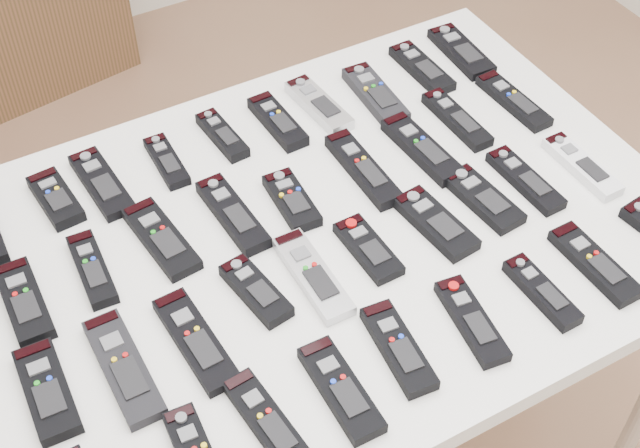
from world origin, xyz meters
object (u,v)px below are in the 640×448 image
remote_17 (457,119)px  remote_27 (525,180)px  remote_16 (422,149)px  remote_33 (398,348)px  remote_21 (196,341)px  remote_10 (24,302)px  table (320,254)px  remote_3 (167,161)px  remote_22 (256,291)px  remote_7 (375,95)px  remote_4 (222,135)px  remote_24 (368,249)px  remote_28 (582,166)px  remote_34 (472,321)px  remote_36 (595,264)px  remote_12 (161,239)px  remote_14 (292,200)px  remote_8 (422,68)px  remote_5 (278,122)px  remote_9 (461,51)px  remote_2 (102,183)px  remote_6 (319,105)px  remote_26 (483,199)px  remote_31 (268,423)px  remote_35 (542,292)px  remote_1 (56,199)px  remote_15 (363,169)px  remote_13 (233,214)px  remote_19 (47,391)px  remote_18 (513,101)px  remote_11 (92,269)px  remote_32 (341,389)px  remote_20 (124,368)px

remote_17 → remote_27: 0.20m
remote_16 → remote_33: 0.46m
remote_21 → remote_10: bearing=133.1°
table → remote_3: 0.34m
remote_22 → remote_7: bearing=29.4°
remote_4 → remote_24: 0.39m
remote_16 → remote_17: (0.11, 0.04, -0.00)m
remote_28 → remote_34: same height
remote_7 → remote_36: (0.09, -0.56, -0.00)m
remote_12 → remote_14: remote_14 is taller
remote_8 → remote_5: bearing=179.7°
remote_28 → remote_4: bearing=142.9°
remote_22 → remote_9: bearing=20.7°
remote_2 → remote_6: size_ratio=1.04×
remote_4 → remote_5: 0.11m
remote_9 → remote_16: bearing=-135.8°
remote_24 → remote_33: bearing=-109.8°
remote_26 → remote_4: bearing=126.1°
remote_4 → remote_31: remote_4 is taller
remote_4 → remote_14: bearing=-85.5°
remote_22 → remote_35: bearing=-37.8°
remote_1 → remote_15: size_ratio=0.68×
table → remote_13: size_ratio=6.59×
remote_7 → remote_28: size_ratio=1.05×
remote_6 → remote_24: 0.39m
remote_2 → remote_14: (0.28, -0.21, 0.00)m
remote_7 → remote_17: size_ratio=1.04×
remote_7 → remote_19: same height
remote_22 → remote_36: size_ratio=0.81×
remote_5 → remote_22: 0.42m
remote_9 → remote_26: 0.44m
remote_16 → remote_3: bearing=151.4°
remote_14 → remote_33: same height
remote_14 → remote_28: remote_14 is taller
remote_26 → remote_34: 0.28m
remote_15 → remote_18: size_ratio=1.11×
remote_11 → remote_2: bearing=69.5°
remote_32 → remote_35: bearing=1.0°
remote_19 → remote_34: bearing=-15.4°
remote_16 → remote_31: remote_16 is taller
remote_1 → remote_5: same height
remote_20 → remote_22: (0.24, 0.03, 0.00)m
remote_34 → remote_5: bearing=102.2°
remote_12 → remote_13: size_ratio=0.97×
remote_13 → remote_35: bearing=-50.7°
remote_15 → remote_35: bearing=-74.8°
remote_1 → remote_16: bearing=-22.6°
remote_6 → remote_33: same height
remote_36 → remote_15: bearing=118.7°
remote_2 → remote_24: 0.50m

